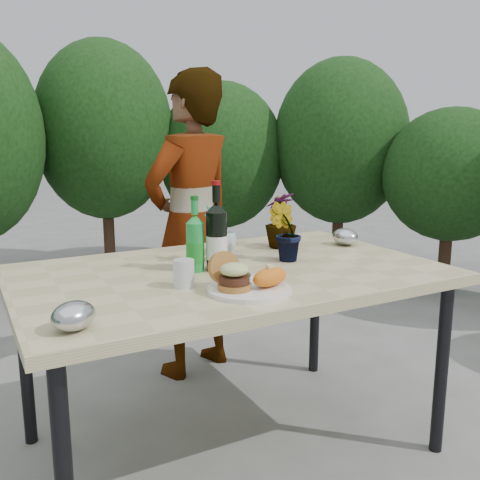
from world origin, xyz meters
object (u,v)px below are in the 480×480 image
dinner_plate (249,289)px  person (192,226)px  patio_table (230,284)px  wine_bottle (217,238)px

dinner_plate → person: bearing=77.1°
patio_table → wine_bottle: wine_bottle is taller
dinner_plate → person: (0.24, 1.04, 0.03)m
patio_table → wine_bottle: 0.19m
patio_table → person: bearing=77.9°
patio_table → person: 0.77m
person → patio_table: bearing=57.4°
patio_table → wine_bottle: (-0.05, 0.02, 0.18)m
patio_table → wine_bottle: bearing=162.3°
dinner_plate → person: size_ratio=0.18×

